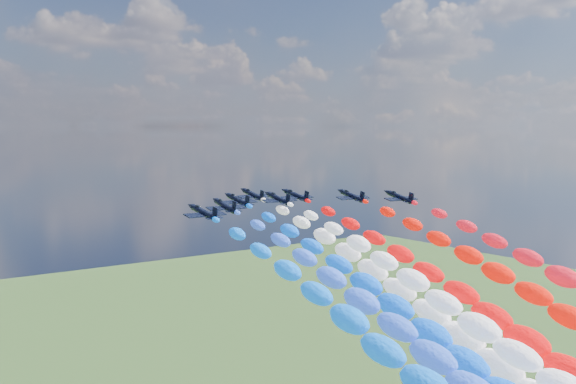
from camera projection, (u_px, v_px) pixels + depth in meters
jet_0 at (204, 212)px, 142.10m from camera, size 9.59×12.63×4.79m
jet_1 at (225, 206)px, 153.88m from camera, size 9.34×12.45×4.79m
trail_1 at (413, 357)px, 109.70m from camera, size 6.31×110.14×41.44m
jet_2 at (238, 200)px, 166.14m from camera, size 8.87×12.12×4.79m
trail_2 at (412, 334)px, 121.96m from camera, size 6.31×110.14×41.44m
jet_3 at (278, 199)px, 169.47m from camera, size 8.94×12.17×4.79m
trail_3 at (461, 328)px, 125.30m from camera, size 6.31×110.14×41.44m
jet_4 at (253, 195)px, 179.19m from camera, size 8.78×12.05×4.79m
trail_4 at (415, 314)px, 135.02m from camera, size 6.31×110.14×41.44m
jet_5 at (296, 195)px, 177.19m from camera, size 9.33×12.45×4.79m
trail_5 at (474, 317)px, 133.02m from camera, size 6.31×110.14×41.44m
jet_6 at (352, 196)px, 175.96m from camera, size 9.40×12.50×4.79m
trail_6 at (551, 318)px, 131.78m from camera, size 6.31×110.14×41.44m
jet_7 at (400, 197)px, 172.98m from camera, size 9.47×12.54×4.79m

